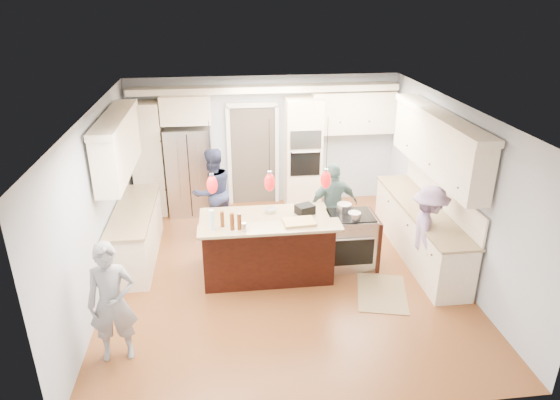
{
  "coord_description": "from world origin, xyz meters",
  "views": [
    {
      "loc": [
        -0.89,
        -6.98,
        4.33
      ],
      "look_at": [
        0.0,
        0.35,
        1.15
      ],
      "focal_mm": 32.0,
      "sensor_mm": 36.0,
      "label": 1
    }
  ],
  "objects_px": {
    "kitchen_island": "(267,245)",
    "island_range": "(351,240)",
    "person_bar_end": "(112,303)",
    "refrigerator": "(190,171)",
    "person_far_left": "(213,192)"
  },
  "relations": [
    {
      "from": "refrigerator",
      "to": "person_far_left",
      "type": "xyz_separation_m",
      "value": [
        0.45,
        -1.04,
        -0.07
      ]
    },
    {
      "from": "kitchen_island",
      "to": "person_far_left",
      "type": "distance_m",
      "value": 1.78
    },
    {
      "from": "person_bar_end",
      "to": "refrigerator",
      "type": "bearing_deg",
      "value": 75.37
    },
    {
      "from": "refrigerator",
      "to": "island_range",
      "type": "height_order",
      "value": "refrigerator"
    },
    {
      "from": "refrigerator",
      "to": "person_far_left",
      "type": "relative_size",
      "value": 1.08
    },
    {
      "from": "person_bar_end",
      "to": "person_far_left",
      "type": "height_order",
      "value": "person_far_left"
    },
    {
      "from": "island_range",
      "to": "person_far_left",
      "type": "bearing_deg",
      "value": 147.29
    },
    {
      "from": "refrigerator",
      "to": "kitchen_island",
      "type": "xyz_separation_m",
      "value": [
        1.3,
        -2.57,
        -0.42
      ]
    },
    {
      "from": "kitchen_island",
      "to": "person_bar_end",
      "type": "height_order",
      "value": "person_bar_end"
    },
    {
      "from": "person_bar_end",
      "to": "person_far_left",
      "type": "xyz_separation_m",
      "value": [
        1.2,
        3.32,
        0.04
      ]
    },
    {
      "from": "person_bar_end",
      "to": "kitchen_island",
      "type": "bearing_deg",
      "value": 36.3
    },
    {
      "from": "kitchen_island",
      "to": "island_range",
      "type": "xyz_separation_m",
      "value": [
        1.41,
        0.08,
        -0.03
      ]
    },
    {
      "from": "refrigerator",
      "to": "person_bar_end",
      "type": "distance_m",
      "value": 4.43
    },
    {
      "from": "refrigerator",
      "to": "person_far_left",
      "type": "distance_m",
      "value": 1.14
    },
    {
      "from": "kitchen_island",
      "to": "island_range",
      "type": "bearing_deg",
      "value": 3.1
    }
  ]
}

